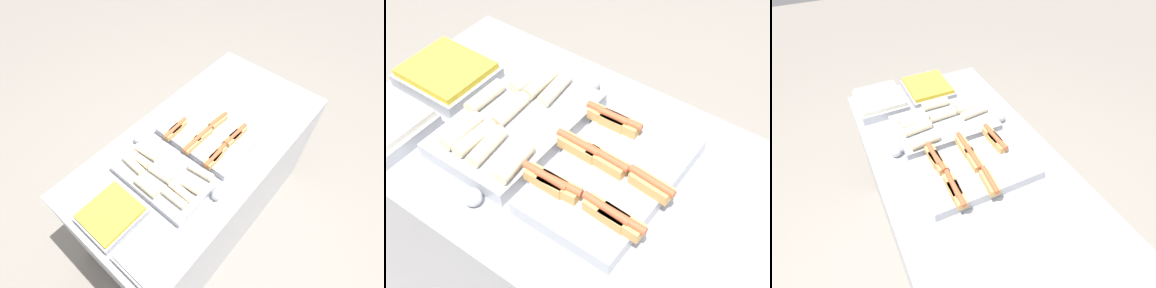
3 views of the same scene
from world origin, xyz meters
TOP-DOWN VIEW (x-y plane):
  - counter at (0.00, 0.00)m, footprint 1.70×0.85m
  - tray_hotdogs at (0.03, -0.01)m, footprint 0.39×0.53m
  - tray_wraps at (-0.34, -0.00)m, footprint 0.33×0.52m
  - tray_side_back at (-0.67, 0.04)m, footprint 0.29×0.26m
  - serving_spoon_near at (-0.25, -0.30)m, footprint 0.27×0.06m
  - serving_spoon_far at (-0.26, 0.30)m, footprint 0.24×0.06m

SIDE VIEW (x-z plane):
  - counter at x=0.00m, z-range 0.00..0.92m
  - serving_spoon_near at x=-0.25m, z-range 0.92..0.98m
  - serving_spoon_far at x=-0.26m, z-range 0.92..0.98m
  - tray_hotdogs at x=0.03m, z-range 0.91..1.01m
  - tray_side_back at x=-0.67m, z-range 0.92..1.00m
  - tray_wraps at x=-0.34m, z-range 0.91..1.01m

